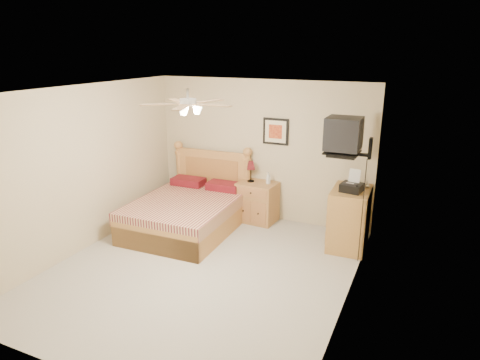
# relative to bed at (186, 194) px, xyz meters

# --- Properties ---
(floor) EXTENTS (4.50, 4.50, 0.00)m
(floor) POSITION_rel_bed_xyz_m (0.91, -1.12, -0.66)
(floor) COLOR #A9A499
(floor) RESTS_ON ground
(ceiling) EXTENTS (4.00, 4.50, 0.04)m
(ceiling) POSITION_rel_bed_xyz_m (0.91, -1.12, 1.84)
(ceiling) COLOR white
(ceiling) RESTS_ON ground
(wall_back) EXTENTS (4.00, 0.04, 2.50)m
(wall_back) POSITION_rel_bed_xyz_m (0.91, 1.13, 0.59)
(wall_back) COLOR #C8B893
(wall_back) RESTS_ON ground
(wall_front) EXTENTS (4.00, 0.04, 2.50)m
(wall_front) POSITION_rel_bed_xyz_m (0.91, -3.37, 0.59)
(wall_front) COLOR #C8B893
(wall_front) RESTS_ON ground
(wall_left) EXTENTS (0.04, 4.50, 2.50)m
(wall_left) POSITION_rel_bed_xyz_m (-1.09, -1.12, 0.59)
(wall_left) COLOR #C8B893
(wall_left) RESTS_ON ground
(wall_right) EXTENTS (0.04, 4.50, 2.50)m
(wall_right) POSITION_rel_bed_xyz_m (2.91, -1.12, 0.59)
(wall_right) COLOR #C8B893
(wall_right) RESTS_ON ground
(bed) EXTENTS (1.59, 2.06, 1.31)m
(bed) POSITION_rel_bed_xyz_m (0.00, 0.00, 0.00)
(bed) COLOR #C78F45
(bed) RESTS_ON ground
(nightstand) EXTENTS (0.70, 0.54, 0.72)m
(nightstand) POSITION_rel_bed_xyz_m (0.95, 0.88, -0.30)
(nightstand) COLOR #9D6A34
(nightstand) RESTS_ON ground
(table_lamp) EXTENTS (0.26, 0.26, 0.38)m
(table_lamp) POSITION_rel_bed_xyz_m (0.81, 0.91, 0.25)
(table_lamp) COLOR #510F14
(table_lamp) RESTS_ON nightstand
(lotion_bottle) EXTENTS (0.11, 0.11, 0.21)m
(lotion_bottle) POSITION_rel_bed_xyz_m (1.14, 0.91, 0.17)
(lotion_bottle) COLOR silver
(lotion_bottle) RESTS_ON nightstand
(framed_picture) EXTENTS (0.46, 0.04, 0.46)m
(framed_picture) POSITION_rel_bed_xyz_m (1.18, 1.11, 0.96)
(framed_picture) COLOR black
(framed_picture) RESTS_ON wall_back
(dresser) EXTENTS (0.59, 0.82, 0.95)m
(dresser) POSITION_rel_bed_xyz_m (2.64, 0.50, -0.18)
(dresser) COLOR olive
(dresser) RESTS_ON ground
(fax_machine) EXTENTS (0.34, 0.36, 0.32)m
(fax_machine) POSITION_rel_bed_xyz_m (2.66, 0.41, 0.46)
(fax_machine) COLOR black
(fax_machine) RESTS_ON dresser
(magazine_lower) EXTENTS (0.31, 0.36, 0.03)m
(magazine_lower) POSITION_rel_bed_xyz_m (2.63, 0.74, 0.31)
(magazine_lower) COLOR #B2A690
(magazine_lower) RESTS_ON dresser
(magazine_upper) EXTENTS (0.20, 0.27, 0.02)m
(magazine_upper) POSITION_rel_bed_xyz_m (2.63, 0.77, 0.33)
(magazine_upper) COLOR tan
(magazine_upper) RESTS_ON magazine_lower
(wall_tv) EXTENTS (0.56, 0.46, 0.58)m
(wall_tv) POSITION_rel_bed_xyz_m (2.66, 0.22, 1.15)
(wall_tv) COLOR black
(wall_tv) RESTS_ON wall_right
(ceiling_fan) EXTENTS (1.14, 1.14, 0.28)m
(ceiling_fan) POSITION_rel_bed_xyz_m (0.91, -1.32, 1.70)
(ceiling_fan) COLOR white
(ceiling_fan) RESTS_ON ceiling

